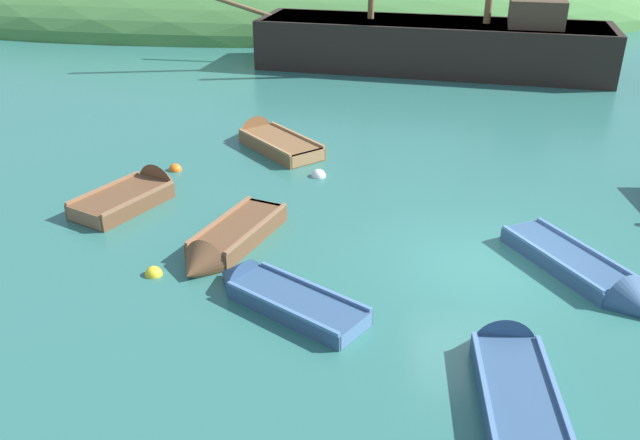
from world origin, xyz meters
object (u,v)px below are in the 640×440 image
(rowboat_outer_right, at_px, (588,276))
(buoy_orange, at_px, (175,170))
(rowboat_center, at_px, (227,243))
(rowboat_near_dock, at_px, (275,296))
(rowboat_far, at_px, (511,375))
(buoy_yellow, at_px, (154,275))
(rowboat_outer_left, at_px, (270,141))
(sailing_ship, at_px, (434,51))
(rowboat_portside, at_px, (138,196))
(buoy_white, at_px, (318,176))

(rowboat_outer_right, xyz_separation_m, buoy_orange, (-9.77, 5.55, -0.10))
(rowboat_center, bearing_deg, rowboat_near_dock, 54.87)
(rowboat_far, bearing_deg, buoy_yellow, 68.53)
(rowboat_outer_left, distance_m, buoy_yellow, 7.98)
(sailing_ship, xyz_separation_m, rowboat_outer_left, (-6.18, -10.13, -0.68))
(rowboat_portside, xyz_separation_m, buoy_white, (4.54, 1.79, -0.14))
(rowboat_outer_left, xyz_separation_m, rowboat_center, (-0.22, -6.69, 0.00))
(sailing_ship, xyz_separation_m, rowboat_outer_right, (1.10, -17.82, -0.71))
(rowboat_far, relative_size, rowboat_near_dock, 1.02)
(rowboat_far, relative_size, rowboat_center, 0.97)
(buoy_orange, bearing_deg, rowboat_outer_left, 40.75)
(sailing_ship, height_order, buoy_orange, sailing_ship)
(rowboat_outer_left, relative_size, rowboat_far, 1.05)
(buoy_orange, distance_m, buoy_white, 4.10)
(buoy_yellow, xyz_separation_m, buoy_orange, (-0.92, 5.69, 0.00))
(rowboat_near_dock, bearing_deg, buoy_white, -58.99)
(buoy_white, bearing_deg, rowboat_near_dock, -95.18)
(rowboat_outer_left, bearing_deg, rowboat_center, 139.45)
(rowboat_outer_right, relative_size, rowboat_far, 1.12)
(rowboat_portside, relative_size, buoy_yellow, 8.92)
(sailing_ship, bearing_deg, buoy_yellow, 78.18)
(rowboat_portside, relative_size, rowboat_center, 0.92)
(rowboat_far, height_order, rowboat_near_dock, rowboat_far)
(buoy_orange, relative_size, buoy_white, 0.92)
(sailing_ship, relative_size, rowboat_outer_left, 4.99)
(rowboat_outer_left, height_order, rowboat_near_dock, rowboat_outer_left)
(rowboat_outer_right, xyz_separation_m, buoy_white, (-5.68, 5.25, -0.10))
(sailing_ship, bearing_deg, buoy_white, 81.50)
(rowboat_far, bearing_deg, rowboat_center, 54.81)
(rowboat_far, bearing_deg, sailing_ship, -0.07)
(buoy_white, bearing_deg, sailing_ship, 69.99)
(rowboat_portside, xyz_separation_m, buoy_yellow, (1.37, -3.60, -0.14))
(rowboat_near_dock, relative_size, buoy_yellow, 9.19)
(buoy_yellow, distance_m, buoy_orange, 5.76)
(rowboat_outer_right, distance_m, rowboat_far, 3.86)
(buoy_orange, bearing_deg, rowboat_outer_right, -29.59)
(rowboat_near_dock, relative_size, rowboat_center, 0.95)
(rowboat_center, xyz_separation_m, buoy_orange, (-2.26, 4.55, -0.14))
(buoy_white, bearing_deg, buoy_yellow, -120.43)
(buoy_yellow, xyz_separation_m, buoy_white, (3.17, 5.39, 0.00))
(rowboat_center, height_order, buoy_yellow, rowboat_center)
(buoy_orange, bearing_deg, rowboat_center, -63.56)
(rowboat_near_dock, xyz_separation_m, buoy_orange, (-3.52, 6.54, -0.09))
(rowboat_outer_left, xyz_separation_m, buoy_yellow, (-1.56, -7.83, -0.14))
(sailing_ship, height_order, rowboat_far, sailing_ship)
(rowboat_outer_right, height_order, buoy_yellow, rowboat_outer_right)
(rowboat_outer_right, height_order, buoy_orange, rowboat_outer_right)
(sailing_ship, relative_size, buoy_orange, 47.30)
(rowboat_center, bearing_deg, buoy_orange, -130.97)
(rowboat_far, bearing_deg, buoy_orange, 43.91)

